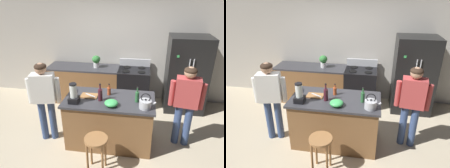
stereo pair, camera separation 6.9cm
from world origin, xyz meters
TOP-DOWN VIEW (x-y plane):
  - ground_plane at (0.00, 0.00)m, footprint 14.00×14.00m
  - back_wall at (0.00, 1.95)m, footprint 8.00×0.10m
  - kitchen_island at (0.00, 0.00)m, footprint 1.59×0.82m
  - back_counter_run at (-0.80, 1.55)m, footprint 2.00×0.64m
  - refrigerator at (1.56, 1.50)m, footprint 0.90×0.73m
  - stove_range at (0.35, 1.52)m, footprint 0.76×0.65m
  - person_by_island_left at (-1.18, -0.07)m, footprint 0.60×0.30m
  - person_by_sink_right at (1.33, 0.15)m, footprint 0.60×0.28m
  - bar_stool at (-0.09, -0.74)m, footprint 0.36×0.36m
  - potted_plant at (-0.58, 1.55)m, footprint 0.20×0.20m
  - blender_appliance at (-0.57, -0.22)m, footprint 0.17×0.17m
  - bottle_olive_oil at (0.48, -0.03)m, footprint 0.07×0.07m
  - bottle_wine at (-0.15, -0.08)m, footprint 0.08×0.08m
  - bottle_cooking_sauce at (-0.03, 0.15)m, footprint 0.06×0.06m
  - mixing_bowl at (0.07, -0.24)m, footprint 0.23×0.23m
  - tea_kettle at (0.62, -0.22)m, footprint 0.28×0.20m
  - cutting_board at (-0.37, 0.04)m, footprint 0.30×0.20m
  - chef_knife at (-0.35, 0.04)m, footprint 0.21×0.13m

SIDE VIEW (x-z plane):
  - ground_plane at x=0.00m, z-range 0.00..0.00m
  - back_counter_run at x=-0.80m, z-range 0.00..0.93m
  - kitchen_island at x=0.00m, z-range 0.00..0.94m
  - stove_range at x=0.35m, z-range -0.08..1.03m
  - bar_stool at x=-0.09m, z-range 0.18..0.83m
  - refrigerator at x=1.56m, z-range 0.00..1.78m
  - person_by_sink_right at x=1.33m, z-range 0.16..1.71m
  - person_by_island_left at x=-1.18m, z-range 0.16..1.72m
  - cutting_board at x=-0.37m, z-range 0.93..0.95m
  - chef_knife at x=-0.35m, z-range 0.95..0.96m
  - mixing_bowl at x=0.07m, z-range 0.93..1.03m
  - bottle_cooking_sauce at x=-0.03m, z-range 0.90..1.12m
  - tea_kettle at x=0.62m, z-range 0.88..1.15m
  - bottle_olive_oil at x=0.48m, z-range 0.90..1.17m
  - bottle_wine at x=-0.15m, z-range 0.89..1.21m
  - blender_appliance at x=-0.57m, z-range 0.91..1.26m
  - potted_plant at x=-0.58m, z-range 0.96..1.26m
  - back_wall at x=0.00m, z-range 0.00..2.70m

